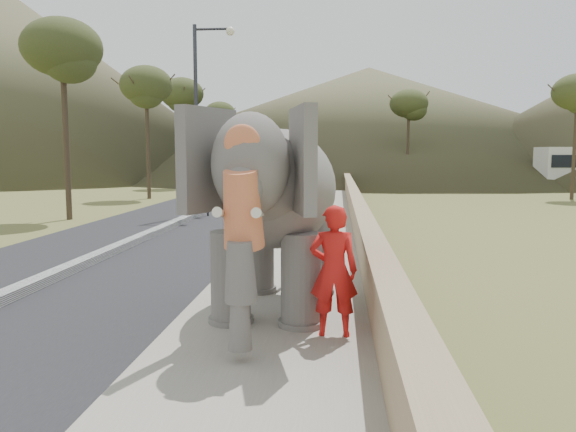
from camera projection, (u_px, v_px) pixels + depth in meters
The scene contains 11 objects.
ground at pixel (262, 355), 7.56m from camera, with size 160.00×160.00×0.00m, color olive.
road at pixel (149, 238), 17.89m from camera, with size 7.00×120.00×0.03m, color black.
median at pixel (149, 235), 17.88m from camera, with size 0.35×120.00×0.22m, color black.
walkway at pixel (305, 238), 17.45m from camera, with size 3.00×120.00×0.15m, color #9E9687.
parapet at pixel (359, 223), 17.25m from camera, with size 0.30×120.00×1.10m, color tan.
lamppost at pixel (203, 101), 23.60m from camera, with size 1.76×0.36×8.00m.
signboard at pixel (207, 178), 23.68m from camera, with size 0.60×0.08×2.40m.
hill_far at pixel (368, 120), 75.61m from camera, with size 80.00×80.00×14.00m, color brown.
elephant_and_man at pixel (278, 215), 9.20m from camera, with size 2.51×4.44×3.12m.
motorcyclist at pixel (258, 186), 32.23m from camera, with size 1.41×1.82×1.98m.
trees at pixel (365, 134), 35.76m from camera, with size 48.42×42.73×8.59m.
Camera 1 is at (0.99, -7.24, 2.72)m, focal length 35.00 mm.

